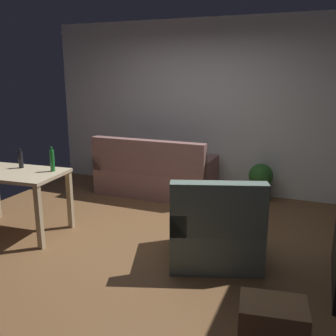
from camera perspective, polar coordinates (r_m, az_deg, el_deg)
The scene contains 9 objects.
ground_plane at distance 4.56m, azimuth -3.61°, elevation -10.64°, with size 5.20×4.40×0.02m, color brown.
wall_rear at distance 6.21m, azimuth 5.15°, elevation 9.08°, with size 5.20×0.10×2.70m, color white.
couch at distance 6.03m, azimuth -2.01°, elevation -1.11°, with size 1.82×0.84×0.92m.
desk at distance 4.89m, azimuth -22.16°, elevation -1.71°, with size 1.25×0.79×0.76m.
potted_plant at distance 5.88m, azimuth 13.67°, elevation -1.69°, with size 0.36×0.36×0.57m.
armchair at distance 3.98m, azimuth 7.06°, elevation -9.33°, with size 1.13×1.09×0.92m.
storage_box at distance 3.07m, azimuth 15.34°, elevation -21.26°, with size 0.48×0.34×0.30m, color olive.
bottle_dark at distance 4.97m, azimuth -21.16°, elevation 1.20°, with size 0.06×0.06×0.24m.
bottle_green at distance 4.67m, azimuth -16.92°, elevation 1.10°, with size 0.05×0.05×0.30m.
Camera 1 is at (1.82, -3.71, 1.91)m, focal length 40.77 mm.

